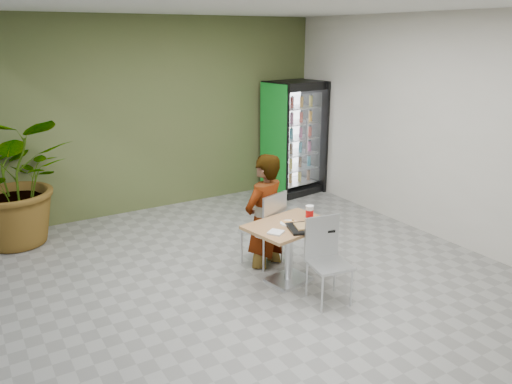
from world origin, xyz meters
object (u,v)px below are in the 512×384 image
Objects in this scene: chair_far at (268,223)px; cafeteria_tray at (310,227)px; chair_near at (326,252)px; beverage_fridge at (294,138)px; potted_plant at (16,181)px; seated_woman at (264,222)px; dining_table at (289,241)px; soda_cup at (310,213)px.

cafeteria_tray is (0.09, -0.75, 0.18)m from chair_far.
chair_near is at bearing 77.89° from chair_far.
potted_plant is (-4.77, -0.01, -0.11)m from beverage_fridge.
cafeteria_tray is 3.83m from beverage_fridge.
chair_far is 3.62m from potted_plant.
seated_woman is 3.28m from beverage_fridge.
beverage_fridge is at bearing 53.91° from dining_table.
cafeteria_tray is 0.23× the size of beverage_fridge.
seated_woman is 0.86× the size of beverage_fridge.
beverage_fridge is (2.06, 3.22, 0.28)m from cafeteria_tray.
seated_woman is 0.68m from soda_cup.
beverage_fridge reaches higher than potted_plant.
cafeteria_tray is (-0.01, 0.29, 0.20)m from chair_near.
chair_near is at bearing 79.27° from seated_woman.
dining_table is at bearing -179.96° from soda_cup.
dining_table is at bearing -48.73° from potted_plant.
soda_cup is at bearing 100.79° from seated_woman.
soda_cup is at bearing 82.11° from chair_near.
cafeteria_tray is at bearing 79.17° from chair_far.
chair_near is (0.10, -1.04, -0.02)m from chair_far.
potted_plant is at bearing 131.27° from dining_table.
soda_cup is at bearing 0.04° from dining_table.
seated_woman is 0.83m from cafeteria_tray.
chair_near is 4.09m from beverage_fridge.
soda_cup reaches higher than dining_table.
chair_near is at bearing -128.03° from beverage_fridge.
chair_far is 5.72× the size of soda_cup.
cafeteria_tray reaches higher than dining_table.
potted_plant is at bearing 137.51° from chair_near.
dining_table is 0.52× the size of beverage_fridge.
chair_far reaches higher than cafeteria_tray.
chair_far reaches higher than chair_near.
dining_table is 0.55m from chair_near.
chair_far is at bearing -43.09° from potted_plant.
beverage_fridge is at bearing -149.44° from seated_woman.
beverage_fridge is at bearing 0.11° from potted_plant.
chair_far is (0.03, 0.51, 0.05)m from dining_table.
seated_woman is 0.95× the size of potted_plant.
cafeteria_tray is at bearing -130.37° from beverage_fridge.
seated_woman is at bearing -75.25° from chair_far.
beverage_fridge is at bearing 57.46° from cafeteria_tray.
potted_plant is at bearing -60.34° from seated_woman.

